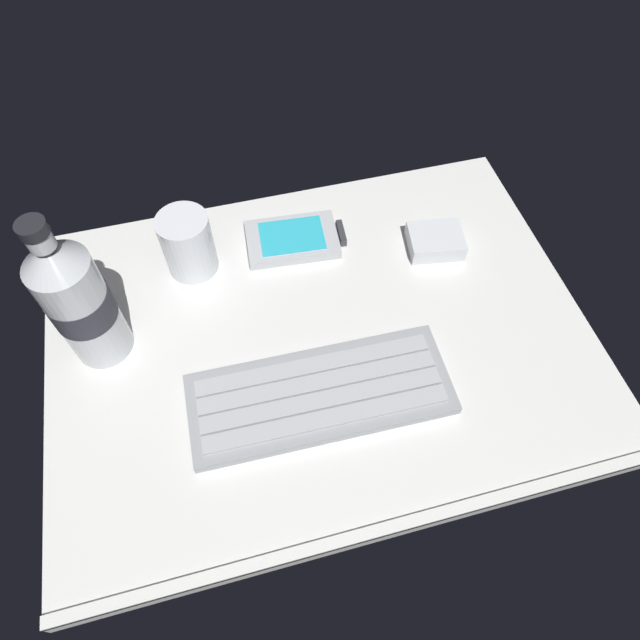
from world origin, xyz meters
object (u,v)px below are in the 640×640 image
at_px(handheld_device, 295,239).
at_px(water_bottle, 78,301).
at_px(keyboard, 320,394).
at_px(charger_block, 435,241).
at_px(juice_cup, 189,246).

height_order(handheld_device, water_bottle, water_bottle).
relative_size(keyboard, charger_block, 4.18).
bearing_deg(juice_cup, charger_block, -8.91).
relative_size(juice_cup, water_bottle, 0.41).
bearing_deg(keyboard, water_bottle, 150.40).
bearing_deg(keyboard, charger_block, 40.71).
height_order(keyboard, water_bottle, water_bottle).
bearing_deg(keyboard, handheld_device, 83.70).
relative_size(keyboard, handheld_device, 2.21).
relative_size(handheld_device, juice_cup, 1.56).
height_order(handheld_device, juice_cup, juice_cup).
distance_m(water_bottle, charger_block, 0.44).
bearing_deg(keyboard, juice_cup, 116.53).
distance_m(keyboard, juice_cup, 0.25).
relative_size(keyboard, juice_cup, 3.44).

